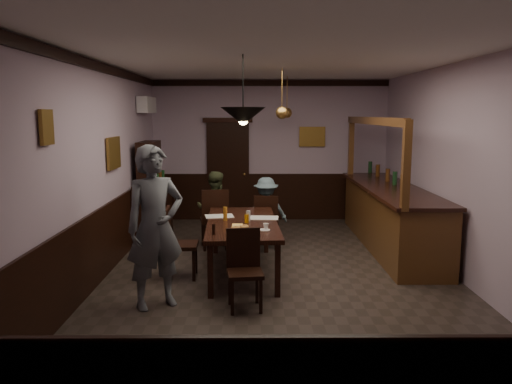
{
  "coord_description": "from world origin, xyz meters",
  "views": [
    {
      "loc": [
        -0.36,
        -6.71,
        2.29
      ],
      "look_at": [
        -0.32,
        0.5,
        1.15
      ],
      "focal_mm": 35.0,
      "sensor_mm": 36.0,
      "label": 1
    }
  ],
  "objects_px": {
    "chair_side": "(176,240)",
    "pendant_brass_mid": "(282,113)",
    "dining_table": "(242,226)",
    "pendant_brass_far": "(287,113)",
    "chair_far_right": "(266,219)",
    "person_seated_right": "(266,211)",
    "person_seated_left": "(214,208)",
    "coffee_cup": "(266,226)",
    "person_standing": "(155,227)",
    "sideboard": "(152,200)",
    "pendant_iron": "(243,116)",
    "chair_far_left": "(215,216)",
    "bar_counter": "(390,215)",
    "chair_near": "(244,265)",
    "soda_can": "(247,219)"
  },
  "relations": [
    {
      "from": "chair_side",
      "to": "pendant_brass_mid",
      "type": "height_order",
      "value": "pendant_brass_mid"
    },
    {
      "from": "dining_table",
      "to": "pendant_brass_far",
      "type": "distance_m",
      "value": 3.36
    },
    {
      "from": "chair_far_right",
      "to": "person_seated_right",
      "type": "height_order",
      "value": "person_seated_right"
    },
    {
      "from": "person_seated_left",
      "to": "coffee_cup",
      "type": "relative_size",
      "value": 16.29
    },
    {
      "from": "chair_far_right",
      "to": "coffee_cup",
      "type": "bearing_deg",
      "value": 93.55
    },
    {
      "from": "person_standing",
      "to": "coffee_cup",
      "type": "xyz_separation_m",
      "value": [
        1.32,
        0.79,
        -0.17
      ]
    },
    {
      "from": "person_standing",
      "to": "person_seated_left",
      "type": "distance_m",
      "value": 2.88
    },
    {
      "from": "dining_table",
      "to": "sideboard",
      "type": "distance_m",
      "value": 2.63
    },
    {
      "from": "person_seated_right",
      "to": "dining_table",
      "type": "bearing_deg",
      "value": 65.17
    },
    {
      "from": "person_standing",
      "to": "pendant_brass_far",
      "type": "bearing_deg",
      "value": 34.18
    },
    {
      "from": "pendant_iron",
      "to": "pendant_brass_mid",
      "type": "xyz_separation_m",
      "value": [
        0.58,
        1.83,
        0.04
      ]
    },
    {
      "from": "dining_table",
      "to": "coffee_cup",
      "type": "distance_m",
      "value": 0.62
    },
    {
      "from": "chair_far_left",
      "to": "person_standing",
      "type": "xyz_separation_m",
      "value": [
        -0.5,
        -2.54,
        0.4
      ]
    },
    {
      "from": "sideboard",
      "to": "pendant_iron",
      "type": "bearing_deg",
      "value": -58.43
    },
    {
      "from": "person_seated_left",
      "to": "pendant_iron",
      "type": "bearing_deg",
      "value": 109.12
    },
    {
      "from": "person_seated_left",
      "to": "bar_counter",
      "type": "xyz_separation_m",
      "value": [
        3.03,
        -0.17,
        -0.09
      ]
    },
    {
      "from": "chair_near",
      "to": "pendant_iron",
      "type": "height_order",
      "value": "pendant_iron"
    },
    {
      "from": "chair_side",
      "to": "pendant_brass_mid",
      "type": "relative_size",
      "value": 1.23
    },
    {
      "from": "chair_far_left",
      "to": "soda_can",
      "type": "distance_m",
      "value": 1.45
    },
    {
      "from": "person_seated_left",
      "to": "chair_side",
      "type": "bearing_deg",
      "value": 82.86
    },
    {
      "from": "chair_far_right",
      "to": "coffee_cup",
      "type": "distance_m",
      "value": 1.82
    },
    {
      "from": "person_seated_left",
      "to": "pendant_iron",
      "type": "distance_m",
      "value": 2.88
    },
    {
      "from": "sideboard",
      "to": "pendant_brass_mid",
      "type": "height_order",
      "value": "pendant_brass_mid"
    },
    {
      "from": "person_seated_left",
      "to": "pendant_brass_far",
      "type": "height_order",
      "value": "pendant_brass_far"
    },
    {
      "from": "person_seated_right",
      "to": "sideboard",
      "type": "distance_m",
      "value": 2.13
    },
    {
      "from": "pendant_brass_far",
      "to": "soda_can",
      "type": "bearing_deg",
      "value": -104.57
    },
    {
      "from": "chair_far_left",
      "to": "chair_near",
      "type": "xyz_separation_m",
      "value": [
        0.55,
        -2.57,
        -0.06
      ]
    },
    {
      "from": "chair_far_left",
      "to": "bar_counter",
      "type": "distance_m",
      "value": 3.0
    },
    {
      "from": "person_seated_left",
      "to": "chair_far_right",
      "type": "bearing_deg",
      "value": 171.06
    },
    {
      "from": "chair_side",
      "to": "pendant_brass_far",
      "type": "relative_size",
      "value": 1.23
    },
    {
      "from": "person_seated_right",
      "to": "pendant_brass_mid",
      "type": "xyz_separation_m",
      "value": [
        0.24,
        -0.54,
        1.7
      ]
    },
    {
      "from": "pendant_iron",
      "to": "pendant_brass_far",
      "type": "bearing_deg",
      "value": 77.82
    },
    {
      "from": "pendant_brass_far",
      "to": "person_seated_left",
      "type": "bearing_deg",
      "value": -135.82
    },
    {
      "from": "chair_far_left",
      "to": "bar_counter",
      "type": "relative_size",
      "value": 0.26
    },
    {
      "from": "bar_counter",
      "to": "coffee_cup",
      "type": "bearing_deg",
      "value": -139.44
    },
    {
      "from": "bar_counter",
      "to": "pendant_brass_mid",
      "type": "xyz_separation_m",
      "value": [
        -1.89,
        -0.33,
        1.73
      ]
    },
    {
      "from": "coffee_cup",
      "to": "bar_counter",
      "type": "relative_size",
      "value": 0.02
    },
    {
      "from": "chair_far_right",
      "to": "pendant_brass_far",
      "type": "bearing_deg",
      "value": -100.57
    },
    {
      "from": "sideboard",
      "to": "pendant_iron",
      "type": "relative_size",
      "value": 2.1
    },
    {
      "from": "person_standing",
      "to": "person_seated_left",
      "type": "height_order",
      "value": "person_standing"
    },
    {
      "from": "person_seated_right",
      "to": "pendant_iron",
      "type": "relative_size",
      "value": 1.39
    },
    {
      "from": "chair_near",
      "to": "pendant_brass_mid",
      "type": "xyz_separation_m",
      "value": [
        0.57,
        2.35,
        1.78
      ]
    },
    {
      "from": "dining_table",
      "to": "person_seated_left",
      "type": "xyz_separation_m",
      "value": [
        -0.52,
        1.53,
        -0.03
      ]
    },
    {
      "from": "chair_near",
      "to": "chair_side",
      "type": "bearing_deg",
      "value": 124.77
    },
    {
      "from": "person_standing",
      "to": "soda_can",
      "type": "xyz_separation_m",
      "value": [
        1.06,
        1.23,
        -0.16
      ]
    },
    {
      "from": "dining_table",
      "to": "soda_can",
      "type": "height_order",
      "value": "soda_can"
    },
    {
      "from": "chair_far_left",
      "to": "person_standing",
      "type": "distance_m",
      "value": 2.62
    },
    {
      "from": "person_standing",
      "to": "soda_can",
      "type": "distance_m",
      "value": 1.63
    },
    {
      "from": "soda_can",
      "to": "bar_counter",
      "type": "xyz_separation_m",
      "value": [
        2.44,
        1.43,
        -0.24
      ]
    },
    {
      "from": "dining_table",
      "to": "pendant_brass_far",
      "type": "height_order",
      "value": "pendant_brass_far"
    }
  ]
}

